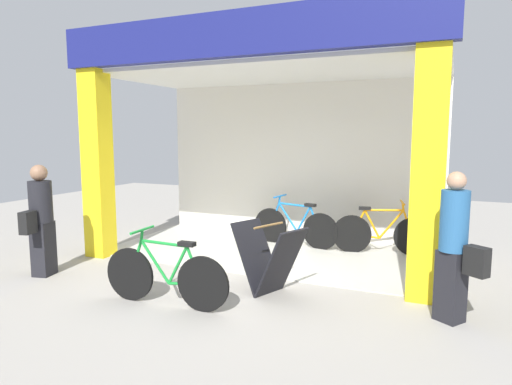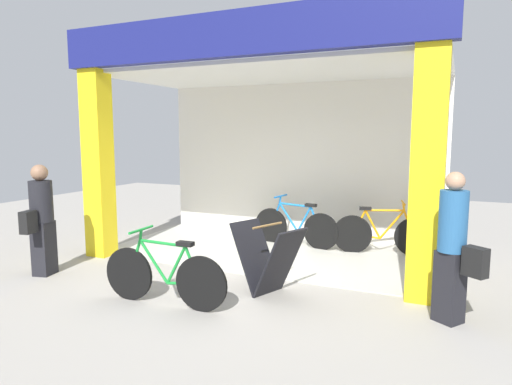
{
  "view_description": "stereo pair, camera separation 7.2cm",
  "coord_description": "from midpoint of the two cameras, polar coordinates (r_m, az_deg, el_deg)",
  "views": [
    {
      "loc": [
        2.91,
        -5.92,
        2.09
      ],
      "look_at": [
        0.0,
        0.7,
        1.15
      ],
      "focal_mm": 31.76,
      "sensor_mm": 36.0,
      "label": 1
    },
    {
      "loc": [
        2.97,
        -5.89,
        2.09
      ],
      "look_at": [
        0.0,
        0.7,
        1.15
      ],
      "focal_mm": 31.76,
      "sensor_mm": 36.0,
      "label": 2
    }
  ],
  "objects": [
    {
      "name": "pedestrian_0",
      "position": [
        5.45,
        23.4,
        -6.37
      ],
      "size": [
        0.58,
        0.5,
        1.69
      ],
      "color": "black",
      "rests_on": "ground"
    },
    {
      "name": "bicycle_inside_0",
      "position": [
        8.47,
        4.68,
        -4.28
      ],
      "size": [
        1.7,
        0.47,
        0.94
      ],
      "color": "black",
      "rests_on": "ground"
    },
    {
      "name": "pedestrian_1",
      "position": [
        7.36,
        -25.73,
        -3.02
      ],
      "size": [
        0.39,
        0.61,
        1.65
      ],
      "color": "black",
      "rests_on": "ground"
    },
    {
      "name": "sandwich_board_sign",
      "position": [
        5.98,
        1.25,
        -8.38
      ],
      "size": [
        1.05,
        0.83,
        0.93
      ],
      "color": "black",
      "rests_on": "ground"
    },
    {
      "name": "bicycle_inside_1",
      "position": [
        8.18,
        15.36,
        -4.96
      ],
      "size": [
        1.68,
        0.51,
        0.94
      ],
      "color": "black",
      "rests_on": "ground"
    },
    {
      "name": "bicycle_parked_0",
      "position": [
        5.71,
        -11.68,
        -10.24
      ],
      "size": [
        1.7,
        0.47,
        0.94
      ],
      "color": "black",
      "rests_on": "ground"
    },
    {
      "name": "shop_facade",
      "position": [
        7.99,
        2.14,
        6.98
      ],
      "size": [
        5.84,
        3.11,
        3.75
      ],
      "color": "beige",
      "rests_on": "ground"
    },
    {
      "name": "ground_plane",
      "position": [
        6.92,
        -2.67,
        -10.18
      ],
      "size": [
        19.28,
        19.28,
        0.0
      ],
      "primitive_type": "plane",
      "color": "#9E9991",
      "rests_on": "ground"
    }
  ]
}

